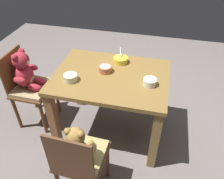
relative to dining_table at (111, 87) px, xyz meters
The scene contains 8 objects.
ground_plane 0.63m from the dining_table, ahead, with size 5.20×5.20×0.04m.
dining_table is the anchor object (origin of this frame).
teddy_chair_near_front 0.77m from the dining_table, 94.51° to the right, with size 0.39×0.40×0.87m.
teddy_chair_near_left 0.90m from the dining_table, behind, with size 0.38×0.42×0.91m.
porridge_bowl_terracotta_center 0.19m from the dining_table, 144.62° to the left, with size 0.12×0.12×0.06m.
porridge_bowl_cream_near_left 0.41m from the dining_table, 153.61° to the right, with size 0.13×0.13×0.06m.
porridge_bowl_yellow_far_center 0.30m from the dining_table, 80.16° to the left, with size 0.15×0.15×0.13m.
porridge_bowl_white_near_right 0.41m from the dining_table, ahead, with size 0.12×0.12×0.06m.
Camera 1 is at (0.41, -1.69, 1.96)m, focal length 36.05 mm.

